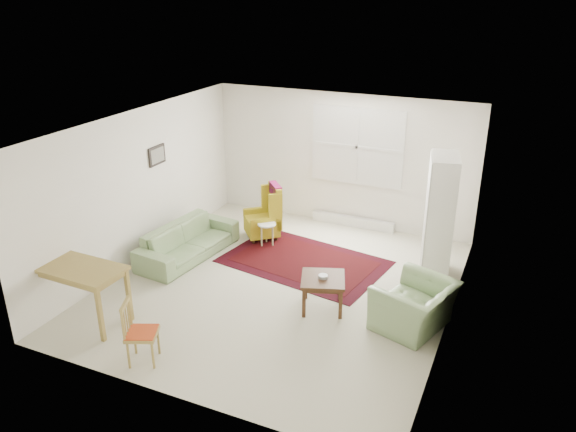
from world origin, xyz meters
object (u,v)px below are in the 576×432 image
at_px(sofa, 188,235).
at_px(wingback_chair, 262,212).
at_px(armchair, 415,302).
at_px(desk_chair, 142,332).
at_px(stool, 267,234).
at_px(desk, 80,293).
at_px(coffee_table, 323,293).
at_px(cabinet, 440,217).

bearing_deg(sofa, wingback_chair, -27.28).
height_order(armchair, desk_chair, desk_chair).
distance_m(armchair, wingback_chair, 3.61).
bearing_deg(stool, armchair, -27.22).
bearing_deg(desk_chair, stool, -22.22).
distance_m(armchair, desk, 4.50).
bearing_deg(coffee_table, desk, -150.89).
bearing_deg(armchair, cabinet, -161.03).
bearing_deg(desk_chair, wingback_chair, -18.93).
relative_size(stool, desk, 0.33).
bearing_deg(coffee_table, cabinet, 53.58).
xyz_separation_m(sofa, desk_chair, (1.10, -2.65, 0.03)).
height_order(armchair, coffee_table, armchair).
relative_size(wingback_chair, stool, 2.36).
bearing_deg(armchair, sofa, -80.22).
bearing_deg(stool, desk, -111.70).
distance_m(sofa, desk_chair, 2.87).
height_order(sofa, armchair, armchair).
bearing_deg(armchair, coffee_table, -69.65).
distance_m(wingback_chair, stool, 0.45).
relative_size(sofa, wingback_chair, 1.91).
xyz_separation_m(armchair, desk_chair, (-2.85, -2.08, 0.02)).
bearing_deg(desk_chair, armchair, -77.31).
distance_m(cabinet, desk, 5.35).
height_order(coffee_table, cabinet, cabinet).
distance_m(armchair, desk_chair, 3.52).
relative_size(armchair, coffee_table, 1.67).
distance_m(armchair, cabinet, 1.75).
bearing_deg(wingback_chair, coffee_table, 4.41).
xyz_separation_m(sofa, desk, (-0.24, -2.24, 0.02)).
bearing_deg(coffee_table, sofa, 166.80).
bearing_deg(stool, desk_chair, -88.79).
distance_m(wingback_chair, coffee_table, 2.61).
bearing_deg(desk, sofa, 83.93).
relative_size(sofa, armchair, 1.91).
bearing_deg(sofa, stool, -41.18).
relative_size(sofa, desk, 1.48).
bearing_deg(desk, wingback_chair, 73.21).
relative_size(coffee_table, desk_chair, 0.73).
height_order(wingback_chair, desk_chair, wingback_chair).
distance_m(desk, desk_chair, 1.40).
xyz_separation_m(armchair, coffee_table, (-1.28, -0.05, -0.15)).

